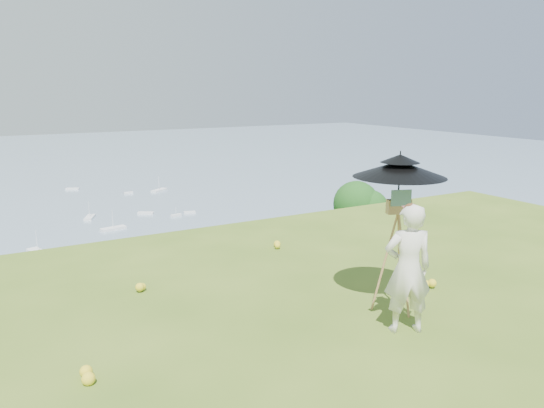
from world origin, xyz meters
TOP-DOWN VIEW (x-y plane):
  - shoreline_tier at (0.00, 75.00)m, footprint 170.00×28.00m
  - slope_trees at (0.00, 35.00)m, footprint 110.00×50.00m
  - harbor_town at (0.00, 75.00)m, footprint 110.00×22.00m
  - wildflowers at (0.00, 0.25)m, footprint 10.00×10.50m
  - painter at (-0.66, 1.46)m, footprint 0.66×0.56m
  - field_easel at (-0.35, 1.98)m, footprint 0.76×0.76m
  - sun_umbrella at (-0.34, 2.01)m, footprint 1.50×1.50m
  - painter_cap at (-0.66, 1.46)m, footprint 0.23×0.25m

SIDE VIEW (x-z plane):
  - shoreline_tier at x=0.00m, z-range -40.00..-32.00m
  - harbor_town at x=0.00m, z-range -32.00..-27.00m
  - slope_trees at x=0.00m, z-range -18.00..-12.00m
  - wildflowers at x=0.00m, z-range 0.00..0.12m
  - painter at x=-0.66m, z-range 0.00..1.52m
  - field_easel at x=-0.35m, z-range 0.00..1.57m
  - painter_cap at x=-0.66m, z-range 1.43..1.53m
  - sun_umbrella at x=-0.34m, z-range 1.29..2.03m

